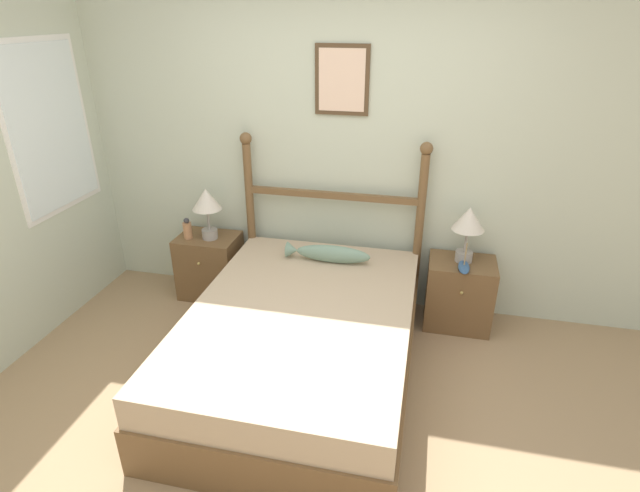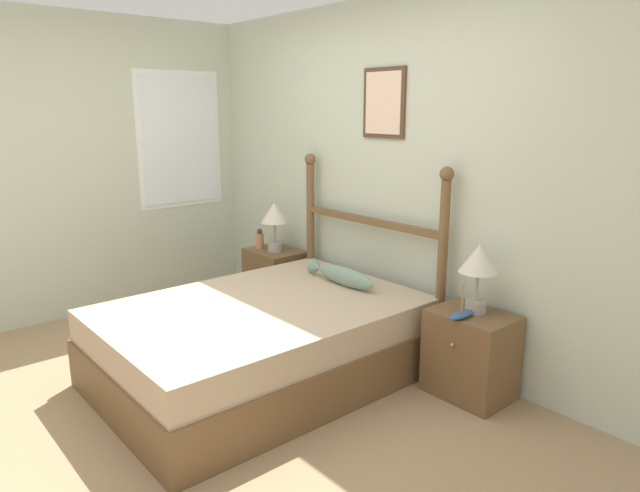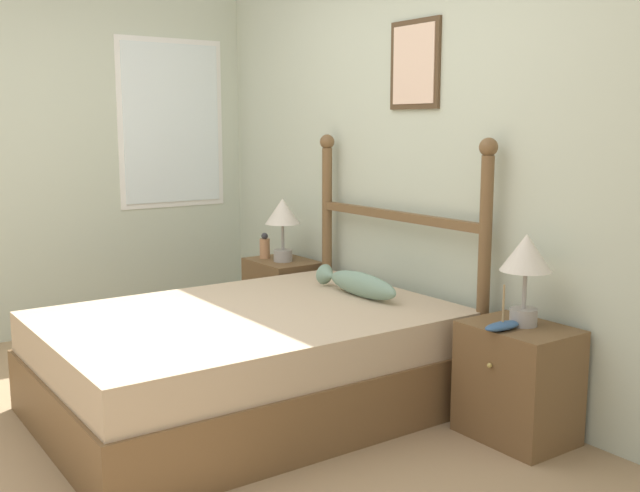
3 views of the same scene
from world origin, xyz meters
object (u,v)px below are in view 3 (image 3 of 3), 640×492
(nightstand_right, at_px, (518,382))
(bottle, at_px, (265,247))
(table_lamp_right, at_px, (526,260))
(table_lamp_left, at_px, (283,217))
(fish_pillow, at_px, (357,283))
(bed, at_px, (249,361))
(model_boat, at_px, (503,325))
(nightstand_left, at_px, (283,299))

(nightstand_right, distance_m, bottle, 2.25)
(table_lamp_right, bearing_deg, table_lamp_left, -178.85)
(bottle, xyz_separation_m, fish_pillow, (1.21, -0.12, -0.03))
(bed, bearing_deg, model_boat, 35.66)
(table_lamp_left, bearing_deg, nightstand_right, 0.58)
(nightstand_right, relative_size, bottle, 3.04)
(nightstand_left, relative_size, bottle, 3.04)
(fish_pillow, bearing_deg, bed, -92.32)
(nightstand_left, relative_size, table_lamp_right, 1.27)
(nightstand_right, relative_size, model_boat, 2.53)
(bed, relative_size, bottle, 11.36)
(bed, height_order, nightstand_left, nightstand_left)
(nightstand_left, bearing_deg, fish_pillow, -9.34)
(nightstand_left, xyz_separation_m, fish_pillow, (1.07, -0.18, 0.32))
(table_lamp_right, xyz_separation_m, model_boat, (-0.00, -0.14, -0.29))
(bed, xyz_separation_m, table_lamp_left, (-1.00, 0.84, 0.60))
(fish_pillow, bearing_deg, table_lamp_right, 10.96)
(model_boat, bearing_deg, fish_pillow, -176.82)
(nightstand_left, xyz_separation_m, table_lamp_right, (2.08, 0.02, 0.58))
(bed, xyz_separation_m, table_lamp_right, (1.04, 0.89, 0.60))
(fish_pillow, bearing_deg, table_lamp_left, 171.44)
(bed, distance_m, table_lamp_left, 1.44)
(table_lamp_left, distance_m, bottle, 0.29)
(model_boat, relative_size, fish_pillow, 0.33)
(nightstand_left, relative_size, fish_pillow, 0.85)
(table_lamp_left, bearing_deg, bottle, -167.84)
(table_lamp_right, height_order, fish_pillow, table_lamp_right)
(bottle, distance_m, fish_pillow, 1.21)
(bottle, relative_size, model_boat, 0.83)
(table_lamp_left, bearing_deg, fish_pillow, -8.56)
(bed, xyz_separation_m, nightstand_right, (1.04, 0.87, 0.01))
(nightstand_right, bearing_deg, nightstand_left, 180.00)
(bed, height_order, model_boat, model_boat)
(table_lamp_left, bearing_deg, nightstand_left, 151.69)
(nightstand_left, xyz_separation_m, nightstand_right, (2.08, 0.00, 0.00))
(nightstand_right, bearing_deg, fish_pillow, -170.15)
(nightstand_left, height_order, bottle, bottle)
(nightstand_left, distance_m, model_boat, 2.10)
(bottle, bearing_deg, bed, -34.33)
(nightstand_left, distance_m, bottle, 0.39)
(bed, relative_size, nightstand_right, 3.73)
(nightstand_left, bearing_deg, bed, -39.73)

